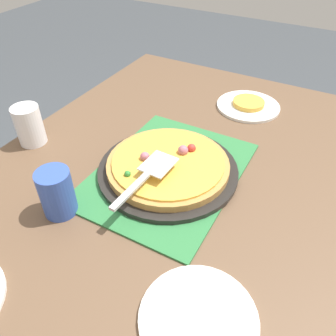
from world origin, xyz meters
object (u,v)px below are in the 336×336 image
Objects in this scene: pizza_pan at (168,170)px; pizza at (168,164)px; plate_side at (198,318)px; plate_near_left at (248,106)px; pizza_server at (147,174)px; served_slice_left at (249,103)px; cup_near at (57,193)px; cup_far at (29,125)px.

pizza_pan is 0.02m from pizza.
plate_side is (-0.33, -0.25, -0.03)m from pizza.
plate_near_left is at bearing -9.52° from pizza_pan.
pizza_server is (-0.55, 0.08, 0.06)m from plate_near_left.
cup_near reaches higher than served_slice_left.
plate_side is at bearing -143.55° from pizza_pan.
cup_near is at bearing -123.11° from cup_far.
plate_near_left is 0.01m from served_slice_left.
cup_near reaches higher than pizza_server.
plate_near_left is at bearing 12.18° from plate_side.
plate_side is 0.95× the size of pizza_server.
served_slice_left reaches higher than pizza_pan.
cup_near is at bearing 161.24° from plate_near_left.
cup_near is at bearing 77.92° from plate_side.
served_slice_left is at bearing 12.18° from plate_side.
served_slice_left is at bearing 0.00° from plate_near_left.
pizza_pan is 1.15× the size of pizza.
cup_far is at bearing 98.74° from pizza_pan.
plate_near_left is 2.00× the size of served_slice_left.
cup_far is at bearing 135.50° from plate_near_left.
cup_far is at bearing 85.89° from pizza_server.
cup_far reaches higher than plate_near_left.
plate_side is 0.42m from cup_near.
pizza_pan is at bearing 170.48° from plate_near_left.
pizza_pan is at bearing 36.45° from plate_side.
pizza_server reaches higher than plate_near_left.
pizza_pan is 0.41m from plate_side.
cup_near is at bearing 146.76° from pizza.
served_slice_left is (0.45, -0.08, 0.01)m from pizza_pan.
pizza_pan is 0.11m from pizza_server.
pizza reaches higher than served_slice_left.
cup_near reaches higher than plate_side.
cup_far reaches higher than served_slice_left.
pizza_server reaches higher than pizza.
pizza_pan is 1.73× the size of plate_near_left.
plate_near_left is 1.00× the size of plate_side.
plate_near_left is at bearing -44.50° from cup_far.
cup_near reaches higher than pizza_pan.
plate_side is at bearing -102.08° from cup_near.
cup_near is (-0.25, 0.16, 0.03)m from pizza.
served_slice_left is (0.45, -0.08, -0.02)m from pizza.
served_slice_left is at bearing -18.76° from cup_near.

